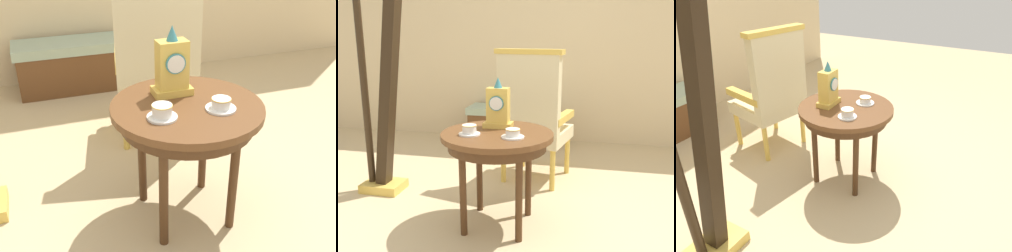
% 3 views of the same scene
% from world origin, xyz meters
% --- Properties ---
extents(ground_plane, '(10.00, 10.00, 0.00)m').
position_xyz_m(ground_plane, '(0.00, 0.00, 0.00)').
color(ground_plane, tan).
extents(wall_back, '(6.00, 0.10, 2.80)m').
position_xyz_m(wall_back, '(0.00, 2.25, 1.40)').
color(wall_back, beige).
rests_on(wall_back, ground).
extents(side_table, '(0.72, 0.72, 0.64)m').
position_xyz_m(side_table, '(-0.04, 0.03, 0.56)').
color(side_table, brown).
rests_on(side_table, ground).
extents(teacup_left, '(0.13, 0.13, 0.06)m').
position_xyz_m(teacup_left, '(-0.19, -0.06, 0.67)').
color(teacup_left, white).
rests_on(teacup_left, side_table).
extents(teacup_right, '(0.14, 0.14, 0.06)m').
position_xyz_m(teacup_right, '(0.08, -0.07, 0.66)').
color(teacup_right, white).
rests_on(teacup_right, side_table).
extents(mantel_clock, '(0.19, 0.11, 0.34)m').
position_xyz_m(mantel_clock, '(-0.06, 0.17, 0.77)').
color(mantel_clock, gold).
rests_on(mantel_clock, side_table).
extents(armchair, '(0.64, 0.63, 1.14)m').
position_xyz_m(armchair, '(0.07, 0.84, 0.59)').
color(armchair, beige).
rests_on(armchair, ground).
extents(harp, '(0.40, 0.24, 1.73)m').
position_xyz_m(harp, '(-1.06, 0.38, 0.70)').
color(harp, gold).
rests_on(harp, ground).
extents(window_bench, '(0.99, 0.40, 0.44)m').
position_xyz_m(window_bench, '(-0.35, 1.95, 0.22)').
color(window_bench, '#9EB299').
rests_on(window_bench, ground).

